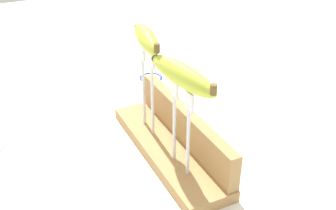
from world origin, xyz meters
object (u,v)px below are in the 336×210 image
Objects in this scene: fork_stand_right at (181,120)px; fork_stand_left at (148,82)px; fork_fallen_near at (5,135)px; banana_raised_left at (146,38)px; wire_coil at (151,77)px; banana_raised_right at (182,75)px.

fork_stand_left is at bearing -180.00° from fork_stand_right.
fork_fallen_near is at bearing -116.12° from fork_stand_left.
fork_fallen_near is at bearing -116.10° from banana_raised_left.
fork_stand_left is 0.16m from fork_stand_right.
fork_stand_right is 0.50m from wire_coil.
fork_stand_right is 1.08× the size of banana_raised_left.
fork_stand_right is 0.95× the size of banana_raised_right.
fork_stand_left is 1.22× the size of fork_fallen_near.
banana_raised_left is at bearing 180.00° from fork_stand_right.
banana_raised_right is 0.50m from fork_fallen_near.
fork_stand_left is at bearing -24.47° from wire_coil.
fork_stand_right is at bearing -0.00° from banana_raised_left.
banana_raised_right is at bearing 44.57° from fork_fallen_near.
banana_raised_right is (-0.00, -0.00, 0.10)m from fork_stand_right.
fork_stand_left is 1.09× the size of fork_stand_right.
banana_raised_left reaches higher than banana_raised_right.
fork_stand_right is 2.56× the size of wire_coil.
fork_stand_right is 0.46m from fork_fallen_near.
fork_stand_left is at bearing 63.88° from fork_fallen_near.
banana_raised_left is 0.88× the size of banana_raised_right.
banana_raised_right is (0.16, -0.00, 0.09)m from fork_stand_left.
fork_fallen_near and wire_coil have the same top height.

